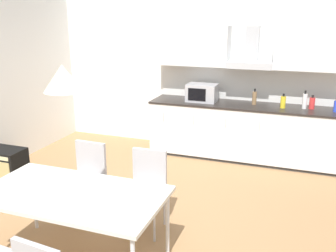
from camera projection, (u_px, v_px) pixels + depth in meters
name	position (u px, v px, depth m)	size (l,w,h in m)	color
ground_plane	(135.00, 225.00, 4.18)	(7.73, 8.35, 0.02)	#9E754C
wall_back	(203.00, 70.00, 6.35)	(6.19, 0.10, 2.68)	white
kitchen_counter	(245.00, 132.00, 5.99)	(3.06, 0.69, 0.90)	#333333
backsplash_tile	(250.00, 85.00, 6.08)	(3.04, 0.02, 0.52)	silver
upper_wall_cabinets	(251.00, 48.00, 5.77)	(3.04, 0.40, 0.63)	silver
microwave	(202.00, 93.00, 6.06)	(0.48, 0.35, 0.28)	#ADADB2
bottle_blue	(336.00, 106.00, 5.40)	(0.06, 0.06, 0.20)	blue
bottle_white	(305.00, 101.00, 5.58)	(0.07, 0.07, 0.27)	white
bottle_yellow	(283.00, 102.00, 5.63)	(0.08, 0.08, 0.22)	yellow
bottle_brown	(254.00, 98.00, 5.85)	(0.07, 0.07, 0.25)	brown
bottle_red	(312.00, 103.00, 5.58)	(0.08, 0.08, 0.21)	red
dining_table	(72.00, 197.00, 3.32)	(1.65, 0.88, 0.73)	silver
chair_far_right	(147.00, 182.00, 3.99)	(0.42, 0.42, 0.87)	#B2B2B7
chair_far_left	(87.00, 173.00, 4.23)	(0.42, 0.42, 0.87)	#B2B2B7
guitar_amp	(6.00, 164.00, 5.29)	(0.52, 0.37, 0.44)	black
pendant_lamp	(63.00, 78.00, 3.02)	(0.32, 0.32, 0.22)	silver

